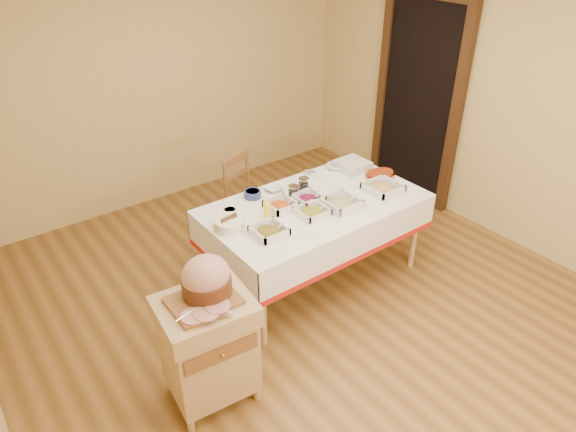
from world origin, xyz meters
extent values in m
plane|color=brown|center=(0.00, 0.00, 0.00)|extent=(5.00, 5.00, 0.00)
plane|color=tan|center=(0.00, 2.50, 1.30)|extent=(4.50, 0.00, 4.50)
plane|color=tan|center=(2.25, 0.00, 1.30)|extent=(0.00, 5.00, 5.00)
cube|color=black|center=(2.21, 0.90, 1.05)|extent=(0.06, 0.90, 2.10)
cube|color=#3D2313|center=(2.19, 0.40, 1.05)|extent=(0.08, 0.10, 2.10)
cube|color=#3D2313|center=(2.19, 1.40, 1.05)|extent=(0.08, 0.10, 2.10)
cube|color=tan|center=(0.30, 0.30, 0.73)|extent=(1.80, 1.00, 0.04)
cylinder|color=tan|center=(-0.52, -0.12, 0.35)|extent=(0.05, 0.05, 0.71)
cylinder|color=tan|center=(-0.52, 0.72, 0.35)|extent=(0.05, 0.05, 0.71)
cylinder|color=tan|center=(1.12, -0.12, 0.35)|extent=(0.05, 0.05, 0.71)
cylinder|color=tan|center=(1.12, 0.72, 0.35)|extent=(0.05, 0.05, 0.71)
cube|color=white|center=(0.30, 0.30, 0.76)|extent=(1.82, 1.02, 0.01)
cube|color=tan|center=(-1.06, -0.30, 0.38)|extent=(0.57, 0.49, 0.57)
cube|color=tan|center=(-1.06, -0.30, 0.73)|extent=(0.61, 0.53, 0.14)
cube|color=brown|center=(-1.06, -0.52, 0.57)|extent=(0.47, 0.06, 0.11)
sphere|color=gold|center=(-1.06, -0.53, 0.57)|extent=(0.03, 0.03, 0.03)
cylinder|color=tan|center=(-1.30, -0.49, 0.05)|extent=(0.05, 0.05, 0.09)
cylinder|color=tan|center=(-1.30, -0.11, 0.05)|extent=(0.05, 0.05, 0.09)
cylinder|color=tan|center=(-0.83, -0.49, 0.05)|extent=(0.05, 0.05, 0.09)
cylinder|color=tan|center=(-0.83, -0.11, 0.05)|extent=(0.05, 0.05, 0.09)
cube|color=brown|center=(0.18, 1.05, 0.46)|extent=(0.54, 0.52, 0.03)
cylinder|color=brown|center=(0.08, 0.81, 0.22)|extent=(0.04, 0.04, 0.44)
cylinder|color=brown|center=(-0.05, 1.14, 0.22)|extent=(0.04, 0.04, 0.44)
cylinder|color=brown|center=(0.41, 0.95, 0.22)|extent=(0.04, 0.04, 0.44)
cylinder|color=brown|center=(0.27, 1.28, 0.22)|extent=(0.04, 0.04, 0.44)
cylinder|color=brown|center=(-0.05, 1.14, 0.68)|extent=(0.04, 0.04, 0.47)
cylinder|color=brown|center=(0.27, 1.28, 0.68)|extent=(0.04, 0.04, 0.47)
cube|color=brown|center=(0.11, 1.21, 0.88)|extent=(0.36, 0.17, 0.09)
cube|color=brown|center=(-1.06, -0.30, 0.82)|extent=(0.40, 0.32, 0.03)
ellipsoid|color=tan|center=(-1.01, -0.26, 0.96)|extent=(0.30, 0.27, 0.26)
cylinder|color=#512812|center=(-1.01, -0.26, 0.89)|extent=(0.30, 0.30, 0.10)
cube|color=silver|center=(-1.11, -0.46, 0.83)|extent=(0.25, 0.11, 0.00)
cylinder|color=silver|center=(-1.14, -0.35, 0.84)|extent=(0.29, 0.09, 0.01)
cube|color=silver|center=(-0.28, 0.12, 0.77)|extent=(0.23, 0.23, 0.01)
ellipsoid|color=#AD3213|center=(-0.28, 0.12, 0.79)|extent=(0.18, 0.18, 0.06)
cylinder|color=silver|center=(-0.23, 0.10, 0.79)|extent=(0.14, 0.01, 0.10)
cube|color=silver|center=(0.15, 0.16, 0.77)|extent=(0.23, 0.23, 0.01)
ellipsoid|color=orange|center=(0.15, 0.16, 0.79)|extent=(0.17, 0.17, 0.06)
cylinder|color=silver|center=(0.20, 0.14, 0.79)|extent=(0.13, 0.01, 0.09)
cube|color=silver|center=(0.42, 0.12, 0.77)|extent=(0.27, 0.27, 0.02)
ellipsoid|color=tan|center=(0.42, 0.12, 0.79)|extent=(0.20, 0.20, 0.07)
cylinder|color=silver|center=(0.48, 0.09, 0.80)|extent=(0.15, 0.01, 0.11)
cube|color=silver|center=(0.89, 0.10, 0.77)|extent=(0.28, 0.28, 0.01)
ellipsoid|color=tan|center=(0.89, 0.10, 0.79)|extent=(0.21, 0.21, 0.07)
cylinder|color=silver|center=(0.95, 0.08, 0.79)|extent=(0.14, 0.01, 0.11)
cube|color=silver|center=(0.01, 0.38, 0.77)|extent=(0.22, 0.22, 0.01)
ellipsoid|color=#BF460E|center=(0.01, 0.38, 0.79)|extent=(0.17, 0.17, 0.06)
cylinder|color=silver|center=(0.06, 0.36, 0.79)|extent=(0.14, 0.01, 0.10)
cube|color=silver|center=(0.26, 0.34, 0.77)|extent=(0.22, 0.22, 0.01)
ellipsoid|color=maroon|center=(0.26, 0.34, 0.79)|extent=(0.16, 0.16, 0.06)
cylinder|color=silver|center=(0.31, 0.32, 0.79)|extent=(0.14, 0.01, 0.10)
cylinder|color=silver|center=(-0.36, 0.55, 0.79)|extent=(0.11, 0.11, 0.05)
cylinder|color=black|center=(-0.36, 0.55, 0.80)|extent=(0.09, 0.09, 0.02)
cylinder|color=navy|center=(-0.06, 0.69, 0.79)|extent=(0.14, 0.14, 0.06)
cylinder|color=maroon|center=(-0.06, 0.69, 0.81)|extent=(0.11, 0.11, 0.02)
cylinder|color=silver|center=(0.56, 0.69, 0.79)|extent=(0.11, 0.11, 0.05)
cylinder|color=#BF460E|center=(0.56, 0.69, 0.80)|extent=(0.09, 0.09, 0.02)
imported|color=silver|center=(0.15, 0.68, 0.78)|extent=(0.15, 0.15, 0.04)
imported|color=silver|center=(0.85, 0.68, 0.78)|extent=(0.18, 0.18, 0.05)
cylinder|color=silver|center=(0.21, 0.47, 0.81)|extent=(0.08, 0.08, 0.10)
cylinder|color=silver|center=(0.21, 0.47, 0.87)|extent=(0.09, 0.09, 0.01)
cylinder|color=black|center=(0.21, 0.47, 0.80)|extent=(0.07, 0.07, 0.07)
cylinder|color=silver|center=(0.36, 0.53, 0.81)|extent=(0.09, 0.09, 0.11)
cylinder|color=silver|center=(0.36, 0.53, 0.87)|extent=(0.09, 0.09, 0.01)
cylinder|color=black|center=(0.36, 0.53, 0.80)|extent=(0.07, 0.07, 0.08)
cylinder|color=yellow|center=(-0.16, 0.33, 0.83)|extent=(0.05, 0.05, 0.13)
cone|color=yellow|center=(-0.16, 0.33, 0.91)|extent=(0.03, 0.03, 0.03)
cylinder|color=white|center=(-0.47, 0.38, 0.80)|extent=(0.24, 0.24, 0.08)
cube|color=silver|center=(0.98, 0.58, 0.77)|extent=(0.27, 0.27, 0.01)
cube|color=silver|center=(0.98, 0.58, 0.78)|extent=(0.27, 0.27, 0.01)
cube|color=silver|center=(0.98, 0.58, 0.80)|extent=(0.27, 0.27, 0.01)
cube|color=silver|center=(0.98, 0.58, 0.82)|extent=(0.27, 0.27, 0.01)
cube|color=silver|center=(0.98, 0.58, 0.83)|extent=(0.27, 0.27, 0.01)
ellipsoid|color=gold|center=(1.08, 0.32, 0.77)|extent=(0.31, 0.22, 0.03)
ellipsoid|color=#952E10|center=(1.08, 0.32, 0.78)|extent=(0.27, 0.19, 0.03)
camera|label=1|loc=(-2.09, -2.51, 2.83)|focal=32.00mm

